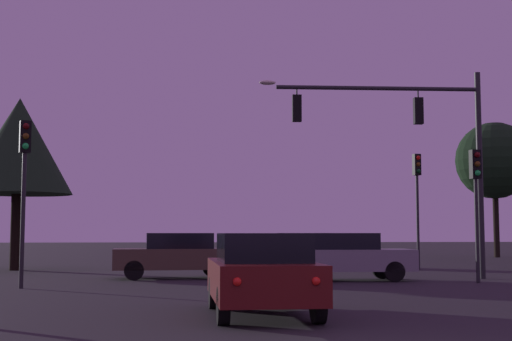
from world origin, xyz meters
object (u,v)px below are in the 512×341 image
Objects in this scene: car_nearside_lane at (262,272)px; tree_right_cluster at (19,147)px; car_crossing_right at (342,256)px; traffic_signal_mast_arm at (415,134)px; tree_behind_sign at (494,161)px; car_crossing_left at (176,255)px; traffic_light_median at (476,188)px; traffic_light_corner_left at (417,188)px; traffic_light_corner_right at (24,170)px; car_far_lane at (304,249)px.

car_nearside_lane is 19.36m from tree_right_cluster.
car_nearside_lane and car_crossing_right have the same top height.
tree_behind_sign is (12.02, 19.84, 1.22)m from traffic_signal_mast_arm.
traffic_light_median is at bearing -19.13° from car_crossing_left.
traffic_light_corner_left reaches higher than car_nearside_lane.
tree_behind_sign is at bearing 25.54° from tree_right_cluster.
car_crossing_right is (-3.89, 1.54, -2.11)m from traffic_light_median.
traffic_light_median is 4.69m from car_crossing_right.
traffic_light_corner_right is 1.02× the size of car_crossing_right.
traffic_light_median is 0.97× the size of car_crossing_left.
traffic_light_corner_left is 1.04× the size of traffic_light_corner_right.
car_crossing_right is at bearing 68.38° from car_nearside_lane.
car_nearside_lane is at bearing -81.73° from car_crossing_left.
car_nearside_lane is (5.82, -7.15, -2.49)m from traffic_light_corner_right.
traffic_light_corner_left is at bearing 53.14° from car_crossing_right.
traffic_light_corner_right is at bearing 129.14° from car_nearside_lane.
traffic_light_corner_left is 0.57× the size of tree_behind_sign.
tree_right_cluster is (-15.74, 9.19, 2.19)m from traffic_light_median.
tree_behind_sign is (9.94, 14.00, 2.68)m from traffic_light_corner_left.
car_nearside_lane is at bearing -122.92° from traffic_signal_mast_arm.
traffic_signal_mast_arm is at bearing 57.08° from car_nearside_lane.
traffic_light_median is 9.98m from car_crossing_left.
car_far_lane is (10.12, 12.36, -2.49)m from traffic_light_corner_right.
traffic_light_median is 0.57× the size of tree_right_cluster.
traffic_light_median is 24.60m from tree_behind_sign.
traffic_light_corner_right is at bearing -149.07° from traffic_light_corner_left.
car_crossing_left is (-7.99, 1.16, -4.07)m from traffic_signal_mast_arm.
car_crossing_left is (-1.60, 11.03, 0.00)m from car_nearside_lane.
traffic_light_corner_right is at bearing -166.86° from car_crossing_right.
traffic_light_corner_right is 1.14× the size of traffic_light_median.
traffic_light_corner_left is at bearing -125.38° from tree_behind_sign.
car_crossing_left is 0.59× the size of tree_right_cluster.
traffic_light_corner_left is 17.38m from tree_behind_sign.
car_nearside_lane is 11.15m from car_crossing_left.
traffic_light_median reaches higher than car_nearside_lane.
car_far_lane is (0.58, 10.13, -0.00)m from car_crossing_right.
traffic_light_median is at bearing -30.28° from tree_right_cluster.
car_crossing_left and car_far_lane have the same top height.
traffic_light_corner_right is 1.10× the size of car_crossing_left.
tree_right_cluster reaches higher than traffic_light_corner_left.
traffic_signal_mast_arm reaches higher than car_nearside_lane.
car_nearside_lane is (-8.47, -15.71, -2.61)m from traffic_light_corner_left.
tree_right_cluster is (-11.85, 7.65, 4.30)m from car_crossing_right.
car_crossing_left is 27.89m from tree_behind_sign.
car_crossing_right is at bearing -169.52° from traffic_signal_mast_arm.
traffic_signal_mast_arm is 1.66× the size of car_crossing_right.
tree_behind_sign is at bearing 54.62° from traffic_light_corner_left.
traffic_signal_mast_arm is 1.62× the size of traffic_light_corner_right.
tree_behind_sign is at bearing 42.96° from traffic_light_corner_right.
traffic_light_corner_left is at bearing -4.53° from tree_right_cluster.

